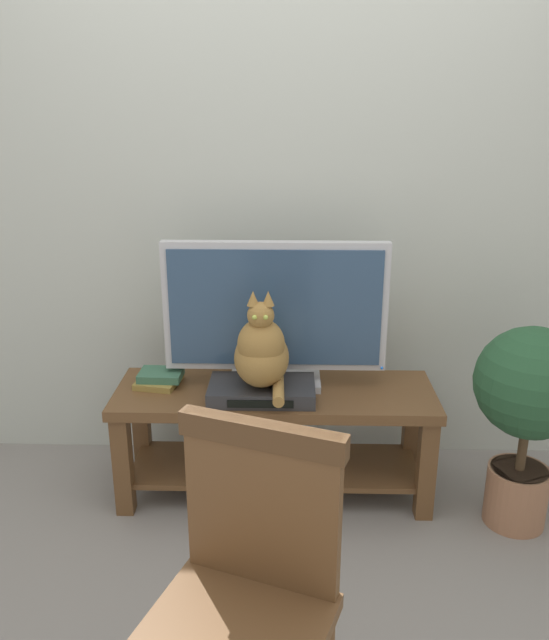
{
  "coord_description": "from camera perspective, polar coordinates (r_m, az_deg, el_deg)",
  "views": [
    {
      "loc": [
        0.04,
        -1.9,
        1.61
      ],
      "look_at": [
        -0.02,
        0.46,
        0.8
      ],
      "focal_mm": 35.97,
      "sensor_mm": 36.0,
      "label": 1
    }
  ],
  "objects": [
    {
      "name": "ground_plane",
      "position": [
        2.49,
        0.15,
        -21.44
      ],
      "size": [
        12.0,
        12.0,
        0.0
      ],
      "primitive_type": "plane",
      "color": "gray"
    },
    {
      "name": "back_wall",
      "position": [
        2.85,
        0.63,
        14.6
      ],
      "size": [
        7.0,
        0.12,
        2.8
      ],
      "primitive_type": "cube",
      "color": "#B7BCB2",
      "rests_on": "ground"
    },
    {
      "name": "tv_stand",
      "position": [
        2.73,
        0.03,
        -9.06
      ],
      "size": [
        1.32,
        0.44,
        0.48
      ],
      "color": "brown",
      "rests_on": "ground"
    },
    {
      "name": "tv",
      "position": [
        2.61,
        0.06,
        0.65
      ],
      "size": [
        0.91,
        0.2,
        0.61
      ],
      "color": "#B7B7BC",
      "rests_on": "tv_stand"
    },
    {
      "name": "media_box",
      "position": [
        2.59,
        -1.13,
        -6.3
      ],
      "size": [
        0.42,
        0.25,
        0.06
      ],
      "color": "#2D2D30",
      "rests_on": "tv_stand"
    },
    {
      "name": "cat",
      "position": [
        2.51,
        -1.15,
        -2.82
      ],
      "size": [
        0.22,
        0.36,
        0.4
      ],
      "color": "olive",
      "rests_on": "media_box"
    },
    {
      "name": "wooden_chair",
      "position": [
        1.6,
        -2.65,
        -22.94
      ],
      "size": [
        0.52,
        0.52,
        0.93
      ],
      "color": "brown",
      "rests_on": "ground"
    },
    {
      "name": "book_stack",
      "position": [
        2.75,
        -10.18,
        -5.11
      ],
      "size": [
        0.2,
        0.2,
        0.06
      ],
      "color": "olive",
      "rests_on": "tv_stand"
    },
    {
      "name": "potted_plant",
      "position": [
        2.63,
        21.72,
        -6.75
      ],
      "size": [
        0.43,
        0.43,
        0.83
      ],
      "color": "#9E6B4C",
      "rests_on": "ground"
    }
  ]
}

